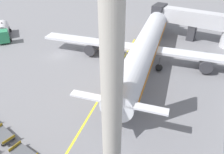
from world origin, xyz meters
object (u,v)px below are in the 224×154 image
fuel_tanker_primary (3,31)px  baggage_dolly_row_mid_a_col_c (3,135)px  airplane (147,43)px  baggage_dolly_row_mid_a_col_d (24,154)px  apron_light_mast (112,145)px

fuel_tanker_primary → baggage_dolly_row_mid_a_col_c: size_ratio=2.25×
airplane → baggage_dolly_row_mid_a_col_c: airplane is taller
baggage_dolly_row_mid_a_col_c → fuel_tanker_primary: bearing=137.6°
fuel_tanker_primary → baggage_dolly_row_mid_a_col_d: 36.37m
fuel_tanker_primary → baggage_dolly_row_mid_a_col_c: (24.12, -22.00, -0.87)m
airplane → baggage_dolly_row_mid_a_col_d: 26.94m
fuel_tanker_primary → baggage_dolly_row_mid_a_col_d: fuel_tanker_primary is taller
airplane → fuel_tanker_primary: bearing=-174.1°
baggage_dolly_row_mid_a_col_c → baggage_dolly_row_mid_a_col_d: (4.08, -0.95, 0.00)m
airplane → fuel_tanker_primary: size_ratio=5.27×
fuel_tanker_primary → apron_light_mast: apron_light_mast is taller
baggage_dolly_row_mid_a_col_d → apron_light_mast: apron_light_mast is taller
fuel_tanker_primary → apron_light_mast: (40.77, -27.92, 12.41)m
fuel_tanker_primary → baggage_dolly_row_mid_a_col_d: (28.20, -22.94, -0.87)m
baggage_dolly_row_mid_a_col_d → baggage_dolly_row_mid_a_col_c: bearing=166.9°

